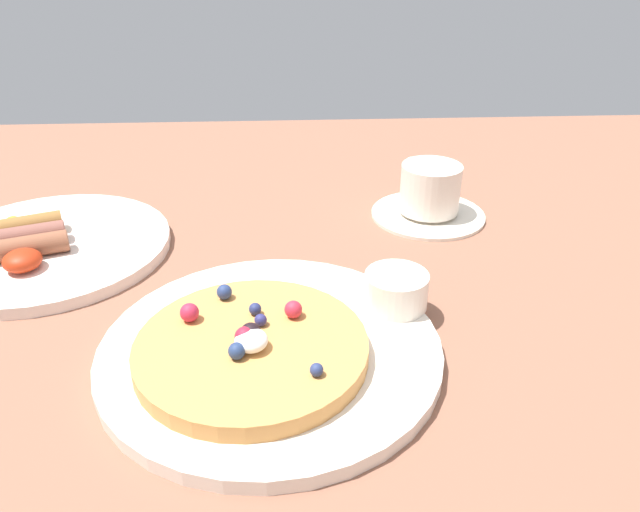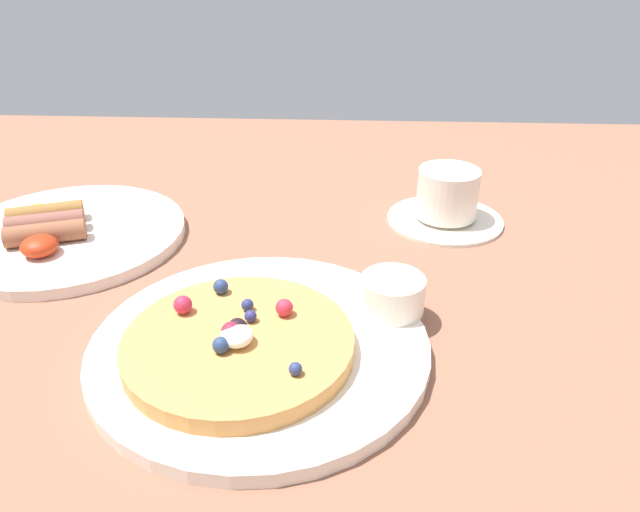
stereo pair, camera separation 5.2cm
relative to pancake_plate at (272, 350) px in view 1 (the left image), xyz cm
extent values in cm
cube|color=brown|center=(1.95, 6.15, -2.14)|extent=(186.90, 122.49, 3.00)
cylinder|color=white|center=(0.00, 0.00, 0.00)|extent=(28.24, 28.24, 1.28)
cylinder|color=#D08D49|center=(-1.43, -1.66, 1.40)|extent=(18.58, 18.58, 1.52)
sphere|color=navy|center=(-4.01, 4.67, 2.83)|extent=(1.34, 1.34, 1.34)
sphere|color=navy|center=(-2.38, -3.66, 2.83)|extent=(1.32, 1.32, 1.32)
sphere|color=navy|center=(3.53, -5.97, 2.67)|extent=(1.01, 1.01, 1.01)
sphere|color=red|center=(-1.83, -2.15, 2.99)|extent=(1.65, 1.65, 1.65)
sphere|color=#BF2643|center=(-6.59, 1.48, 2.95)|extent=(1.57, 1.57, 1.57)
sphere|color=navy|center=(-1.24, 2.10, 2.69)|extent=(1.05, 1.05, 1.05)
sphere|color=navy|center=(-0.73, 0.48, 2.68)|extent=(1.03, 1.03, 1.03)
sphere|color=#C72A3E|center=(2.28, 1.55, 2.91)|extent=(1.48, 1.48, 1.48)
sphere|color=black|center=(-1.43, -1.68, 3.00)|extent=(1.66, 1.66, 1.66)
ellipsoid|color=white|center=(-1.34, -2.58, 2.94)|extent=(2.59, 2.59, 1.55)
cylinder|color=white|center=(11.17, 5.12, 2.24)|extent=(5.71, 5.71, 3.21)
cylinder|color=#551C09|center=(11.17, 5.12, 2.89)|extent=(4.68, 4.68, 0.38)
cylinder|color=white|center=(-24.54, 19.26, -0.01)|extent=(26.02, 26.02, 1.27)
cylinder|color=brown|center=(-25.29, 16.04, 1.78)|extent=(8.44, 4.84, 2.30)
cylinder|color=brown|center=(-26.36, 18.45, 1.78)|extent=(8.44, 4.79, 2.30)
cylinder|color=olive|center=(-27.44, 20.86, 1.78)|extent=(8.42, 5.07, 2.30)
ellipsoid|color=white|center=(-28.91, 22.08, 0.93)|extent=(6.73, 5.72, 0.60)
sphere|color=yellow|center=(-28.91, 22.08, 1.43)|extent=(2.00, 2.00, 2.00)
ellipsoid|color=#B02B11|center=(-24.74, 13.41, 1.66)|extent=(3.75, 3.75, 2.06)
cylinder|color=white|center=(18.70, 26.23, -0.23)|extent=(13.74, 13.74, 0.82)
cylinder|color=white|center=(18.70, 26.23, 3.04)|extent=(7.18, 7.18, 5.73)
torus|color=white|center=(17.34, 30.61, 3.33)|extent=(1.95, 4.06, 4.01)
cylinder|color=#8C6447|center=(18.70, 26.23, 4.88)|extent=(6.10, 6.10, 0.46)
camera|label=1|loc=(1.87, -40.35, 31.31)|focal=34.12mm
camera|label=2|loc=(7.07, -40.35, 31.31)|focal=34.12mm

